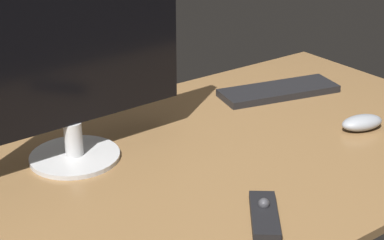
% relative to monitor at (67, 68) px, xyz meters
% --- Properties ---
extents(desk, '(1.40, 0.84, 0.02)m').
position_rel_monitor_xyz_m(desk, '(0.29, -0.16, -0.23)').
color(desk, olive).
rests_on(desk, ground).
extents(monitor, '(0.56, 0.20, 0.40)m').
position_rel_monitor_xyz_m(monitor, '(0.00, 0.00, 0.00)').
color(monitor, silver).
rests_on(monitor, desk).
extents(keyboard, '(0.36, 0.19, 0.02)m').
position_rel_monitor_xyz_m(keyboard, '(0.65, 0.02, -0.21)').
color(keyboard, black).
rests_on(keyboard, desk).
extents(computer_mouse, '(0.12, 0.08, 0.04)m').
position_rel_monitor_xyz_m(computer_mouse, '(0.65, -0.28, -0.20)').
color(computer_mouse, '#999EA5').
rests_on(computer_mouse, desk).
extents(media_remote, '(0.13, 0.15, 0.03)m').
position_rel_monitor_xyz_m(media_remote, '(0.18, -0.43, -0.21)').
color(media_remote, black).
rests_on(media_remote, desk).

